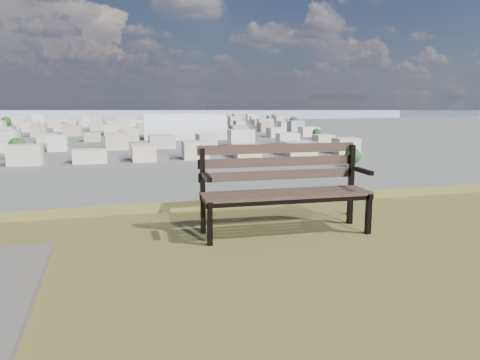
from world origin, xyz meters
name	(u,v)px	position (x,y,z in m)	size (l,w,h in m)	color
park_bench	(283,184)	(1.25, 2.69, 25.58)	(1.98, 0.70, 1.02)	#443127
arena	(185,131)	(47.10, 303.79, 5.22)	(54.32, 27.01, 22.15)	silver
city_blocks	(111,126)	(0.00, 394.44, 3.50)	(395.00, 361.00, 7.00)	beige
city_trees	(69,132)	(-26.39, 319.00, 4.83)	(406.52, 387.20, 9.98)	#35231A
bay_water	(109,112)	(0.00, 900.00, 0.00)	(2400.00, 700.00, 0.12)	#8E9DB5
far_hills	(86,98)	(-60.92, 1402.93, 25.47)	(2050.00, 340.00, 60.00)	#9AABBF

